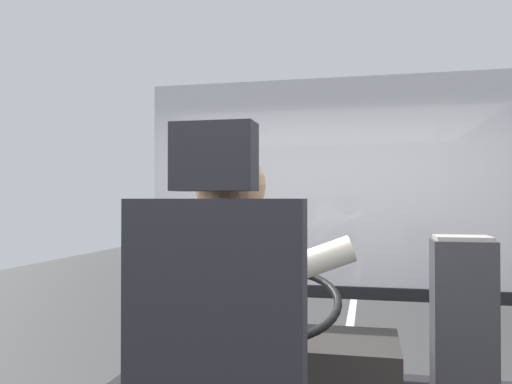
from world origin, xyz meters
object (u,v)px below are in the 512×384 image
(bus_driver, at_px, (236,319))
(parked_car_blue, at_px, (478,232))
(steering_console, at_px, (292,371))
(fare_box, at_px, (463,340))
(parked_car_green, at_px, (455,225))

(bus_driver, distance_m, parked_car_blue, 16.97)
(steering_console, relative_size, fare_box, 1.15)
(bus_driver, relative_size, parked_car_blue, 0.19)
(steering_console, height_order, parked_car_green, steering_console)
(parked_car_blue, distance_m, parked_car_green, 5.67)
(bus_driver, relative_size, parked_car_green, 0.20)
(steering_console, distance_m, fare_box, 0.88)
(steering_console, bearing_deg, parked_car_blue, 75.67)
(parked_car_blue, bearing_deg, steering_console, -104.33)
(parked_car_blue, xyz_separation_m, parked_car_green, (0.18, 5.67, -0.02))
(steering_console, xyz_separation_m, parked_car_blue, (3.91, 15.32, -0.19))
(parked_car_green, bearing_deg, parked_car_blue, -91.85)
(parked_car_green, bearing_deg, steering_console, -101.04)
(fare_box, height_order, parked_car_blue, fare_box)
(steering_console, height_order, fare_box, fare_box)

